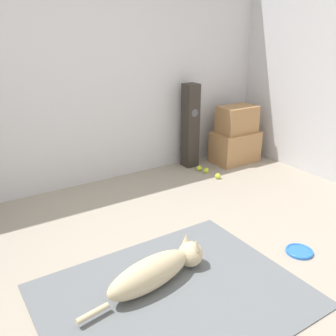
% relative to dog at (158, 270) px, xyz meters
% --- Properties ---
extents(ground_plane, '(12.00, 12.00, 0.00)m').
position_rel_dog_xyz_m(ground_plane, '(0.08, -0.10, -0.12)').
color(ground_plane, '#9E9384').
extents(wall_back, '(8.00, 0.06, 2.55)m').
position_rel_dog_xyz_m(wall_back, '(0.08, 2.00, 1.15)').
color(wall_back, silver).
rests_on(wall_back, ground_plane).
extents(area_rug, '(1.71, 1.35, 0.01)m').
position_rel_dog_xyz_m(area_rug, '(0.03, -0.16, -0.12)').
color(area_rug, slate).
rests_on(area_rug, ground_plane).
extents(dog, '(1.04, 0.30, 0.25)m').
position_rel_dog_xyz_m(dog, '(0.00, 0.00, 0.00)').
color(dog, beige).
rests_on(dog, area_rug).
extents(frisbee, '(0.22, 0.22, 0.03)m').
position_rel_dog_xyz_m(frisbee, '(1.16, -0.28, -0.11)').
color(frisbee, blue).
rests_on(frisbee, ground_plane).
extents(cardboard_box_lower, '(0.59, 0.38, 0.40)m').
position_rel_dog_xyz_m(cardboard_box_lower, '(2.17, 1.61, 0.08)').
color(cardboard_box_lower, '#A87A4C').
rests_on(cardboard_box_lower, ground_plane).
extents(cardboard_box_upper, '(0.49, 0.31, 0.34)m').
position_rel_dog_xyz_m(cardboard_box_upper, '(2.19, 1.61, 0.44)').
color(cardboard_box_upper, '#A87A4C').
rests_on(cardboard_box_upper, cardboard_box_lower).
extents(floor_speaker, '(0.17, 0.17, 1.04)m').
position_rel_dog_xyz_m(floor_speaker, '(1.58, 1.80, 0.40)').
color(floor_speaker, '#2D2823').
rests_on(floor_speaker, ground_plane).
extents(tennis_ball_by_boxes, '(0.07, 0.07, 0.07)m').
position_rel_dog_xyz_m(tennis_ball_by_boxes, '(1.60, 1.26, -0.09)').
color(tennis_ball_by_boxes, '#C6E033').
rests_on(tennis_ball_by_boxes, ground_plane).
extents(tennis_ball_near_speaker, '(0.07, 0.07, 0.07)m').
position_rel_dog_xyz_m(tennis_ball_near_speaker, '(1.60, 1.48, -0.09)').
color(tennis_ball_near_speaker, '#C6E033').
rests_on(tennis_ball_near_speaker, ground_plane).
extents(tennis_ball_loose_on_carpet, '(0.07, 0.07, 0.07)m').
position_rel_dog_xyz_m(tennis_ball_loose_on_carpet, '(1.57, 1.59, -0.09)').
color(tennis_ball_loose_on_carpet, '#C6E033').
rests_on(tennis_ball_loose_on_carpet, ground_plane).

